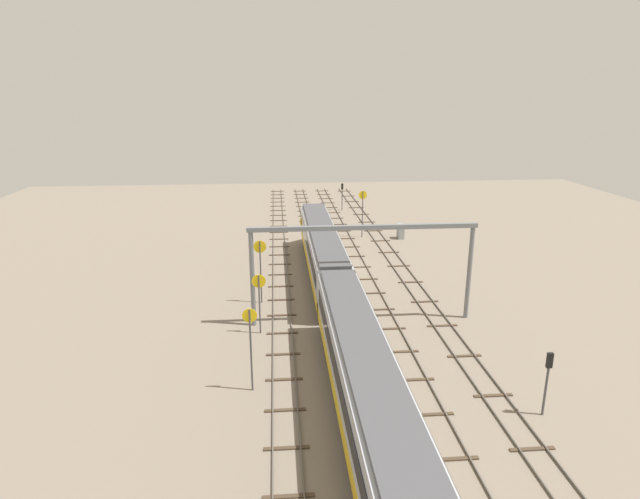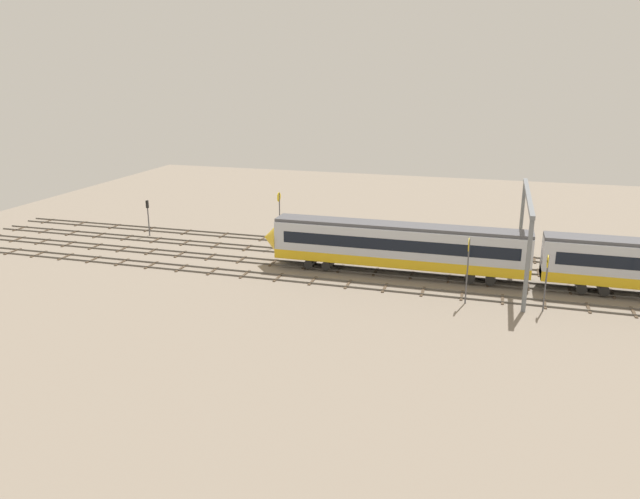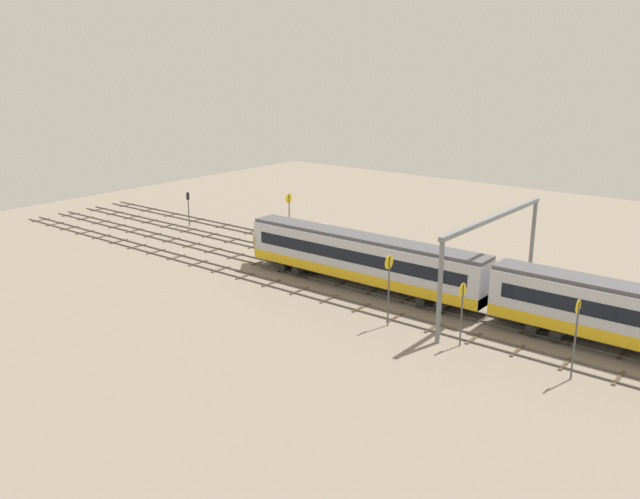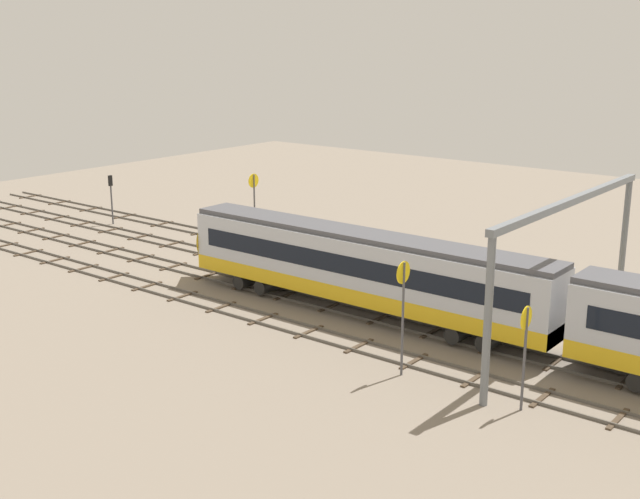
% 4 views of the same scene
% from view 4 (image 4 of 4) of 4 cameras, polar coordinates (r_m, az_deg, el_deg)
% --- Properties ---
extents(ground_plane, '(110.84, 110.84, 0.00)m').
position_cam_4_polar(ground_plane, '(50.65, 2.24, -3.43)').
color(ground_plane, gray).
extents(track_near_foreground, '(94.84, 2.40, 0.16)m').
position_cam_4_polar(track_near_foreground, '(55.64, 6.09, -1.75)').
color(track_near_foreground, '#59544C').
rests_on(track_near_foreground, ground).
extents(track_second_near, '(94.84, 2.40, 0.16)m').
position_cam_4_polar(track_second_near, '(52.27, 3.61, -2.79)').
color(track_second_near, '#59544C').
rests_on(track_second_near, ground).
extents(track_with_train, '(94.84, 2.40, 0.16)m').
position_cam_4_polar(track_with_train, '(49.03, 0.78, -3.96)').
color(track_with_train, '#59544C').
rests_on(track_with_train, ground).
extents(track_second_far, '(94.84, 2.40, 0.16)m').
position_cam_4_polar(track_second_far, '(45.94, -2.44, -5.28)').
color(track_second_far, '#59544C').
rests_on(track_second_far, ground).
extents(train, '(50.40, 3.24, 4.80)m').
position_cam_4_polar(train, '(41.64, 16.24, -4.25)').
color(train, '#B7BCC6').
rests_on(train, ground).
extents(overhead_gantry, '(0.40, 17.92, 8.00)m').
position_cam_4_polar(overhead_gantry, '(42.88, 17.08, 0.97)').
color(overhead_gantry, slate).
rests_on(overhead_gantry, ground).
extents(speed_sign_mid_trackside, '(0.14, 1.09, 5.67)m').
position_cam_4_polar(speed_sign_mid_trackside, '(38.42, 5.83, -3.52)').
color(speed_sign_mid_trackside, '#4C4C51').
rests_on(speed_sign_mid_trackside, ground).
extents(speed_sign_far_trackside, '(0.14, 1.04, 4.76)m').
position_cam_4_polar(speed_sign_far_trackside, '(35.94, 14.16, -6.23)').
color(speed_sign_far_trackside, '#4C4C51').
rests_on(speed_sign_far_trackside, ground).
extents(speed_sign_distant_end, '(0.14, 1.04, 5.99)m').
position_cam_4_polar(speed_sign_distant_end, '(60.41, -4.63, 3.40)').
color(speed_sign_distant_end, '#4C4C51').
rests_on(speed_sign_distant_end, ground).
extents(signal_light_trackside_departure, '(0.31, 0.32, 4.24)m').
position_cam_4_polar(signal_light_trackside_departure, '(72.19, -14.42, 3.91)').
color(signal_light_trackside_departure, '#4C4C51').
rests_on(signal_light_trackside_departure, ground).
extents(relay_cabinet, '(1.26, 0.73, 1.86)m').
position_cam_4_polar(relay_cabinet, '(63.84, -0.92, 1.29)').
color(relay_cabinet, gray).
rests_on(relay_cabinet, ground).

